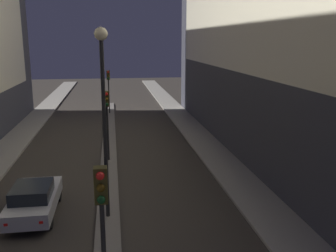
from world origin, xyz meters
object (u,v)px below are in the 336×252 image
Objects in this scene: traffic_light_far at (108,82)px; street_lamp at (103,93)px; traffic_light_mid at (107,110)px; car_left_lane at (34,199)px; traffic_light_near at (102,211)px.

street_lamp is at bearing -90.00° from traffic_light_far.
traffic_light_mid is 7.77m from car_left_lane.
car_left_lane is (-3.05, 6.68, -2.47)m from traffic_light_near.
street_lamp is at bearing -13.55° from car_left_lane.
traffic_light_mid is 1.00× the size of traffic_light_far.
street_lamp reaches higher than traffic_light_far.
traffic_light_near reaches higher than car_left_lane.
street_lamp reaches higher than car_left_lane.
traffic_light_far is at bearing 81.97° from car_left_lane.
traffic_light_far is 1.02× the size of car_left_lane.
traffic_light_near is 13.39m from traffic_light_mid.
car_left_lane is at bearing 114.50° from traffic_light_near.
car_left_lane is (-3.05, -21.59, -2.47)m from traffic_light_far.
traffic_light_mid is at bearing 65.57° from car_left_lane.
car_left_lane is at bearing -114.43° from traffic_light_mid.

